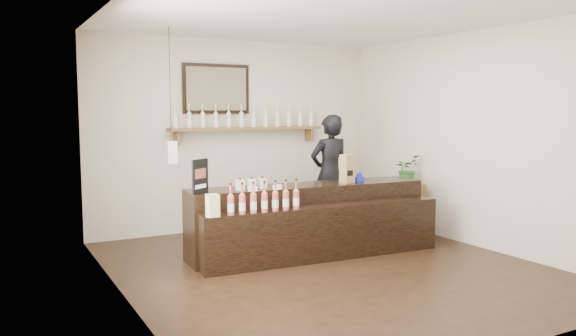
# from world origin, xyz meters

# --- Properties ---
(ground) EXTENTS (5.00, 5.00, 0.00)m
(ground) POSITION_xyz_m (0.00, 0.00, 0.00)
(ground) COLOR black
(ground) RESTS_ON ground
(room_shell) EXTENTS (5.00, 5.00, 5.00)m
(room_shell) POSITION_xyz_m (0.00, 0.00, 1.70)
(room_shell) COLOR beige
(room_shell) RESTS_ON ground
(back_wall_decor) EXTENTS (2.66, 0.96, 1.69)m
(back_wall_decor) POSITION_xyz_m (-0.15, 2.37, 1.76)
(back_wall_decor) COLOR brown
(back_wall_decor) RESTS_ON ground
(counter) EXTENTS (3.09, 1.00, 1.00)m
(counter) POSITION_xyz_m (0.15, 0.59, 0.40)
(counter) COLOR black
(counter) RESTS_ON ground
(promo_sign) EXTENTS (0.24, 0.17, 0.38)m
(promo_sign) POSITION_xyz_m (-1.28, 0.62, 1.05)
(promo_sign) COLOR black
(promo_sign) RESTS_ON counter
(paper_bag) EXTENTS (0.19, 0.15, 0.36)m
(paper_bag) POSITION_xyz_m (0.68, 0.60, 1.04)
(paper_bag) COLOR olive
(paper_bag) RESTS_ON counter
(tape_dispenser) EXTENTS (0.15, 0.09, 0.12)m
(tape_dispenser) POSITION_xyz_m (0.88, 0.62, 0.90)
(tape_dispenser) COLOR #1A29B7
(tape_dispenser) RESTS_ON counter
(side_cabinet) EXTENTS (0.46, 0.56, 0.72)m
(side_cabinet) POSITION_xyz_m (2.00, 1.01, 0.36)
(side_cabinet) COLOR brown
(side_cabinet) RESTS_ON ground
(potted_plant) EXTENTS (0.47, 0.44, 0.41)m
(potted_plant) POSITION_xyz_m (2.00, 1.01, 0.93)
(potted_plant) COLOR #2D6026
(potted_plant) RESTS_ON side_cabinet
(shopkeeper) EXTENTS (0.71, 0.47, 1.93)m
(shopkeeper) POSITION_xyz_m (1.03, 1.55, 0.97)
(shopkeeper) COLOR black
(shopkeeper) RESTS_ON ground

